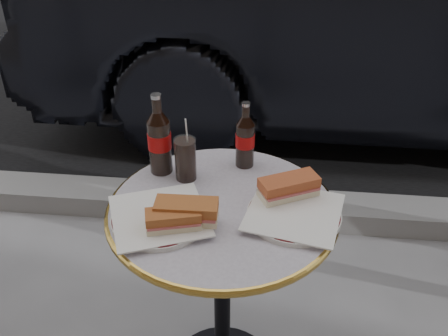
# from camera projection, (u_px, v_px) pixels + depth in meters

# --- Properties ---
(asphalt_road) EXTENTS (40.00, 8.00, 0.00)m
(asphalt_road) POSITION_uv_depth(u_px,v_px,m) (268.00, 2.00, 5.91)
(asphalt_road) COLOR black
(asphalt_road) RESTS_ON ground
(curb) EXTENTS (40.00, 0.20, 0.12)m
(curb) POSITION_uv_depth(u_px,v_px,m) (242.00, 207.00, 2.45)
(curb) COLOR gray
(curb) RESTS_ON ground
(bistro_table) EXTENTS (0.62, 0.62, 0.73)m
(bistro_table) POSITION_uv_depth(u_px,v_px,m) (222.00, 301.00, 1.53)
(bistro_table) COLOR #BAB2C4
(bistro_table) RESTS_ON ground
(plate_left) EXTENTS (0.30, 0.30, 0.01)m
(plate_left) POSITION_uv_depth(u_px,v_px,m) (159.00, 218.00, 1.28)
(plate_left) COLOR silver
(plate_left) RESTS_ON bistro_table
(plate_right) EXTENTS (0.32, 0.32, 0.01)m
(plate_right) POSITION_uv_depth(u_px,v_px,m) (294.00, 215.00, 1.29)
(plate_right) COLOR white
(plate_right) RESTS_ON bistro_table
(sandwich_left_a) EXTENTS (0.15, 0.10, 0.05)m
(sandwich_left_a) POSITION_uv_depth(u_px,v_px,m) (173.00, 221.00, 1.22)
(sandwich_left_a) COLOR #A8592A
(sandwich_left_a) RESTS_ON plate_left
(sandwich_left_b) EXTENTS (0.16, 0.08, 0.05)m
(sandwich_left_b) POSITION_uv_depth(u_px,v_px,m) (187.00, 212.00, 1.24)
(sandwich_left_b) COLOR #AB5C2B
(sandwich_left_b) RESTS_ON plate_left
(sandwich_right) EXTENTS (0.17, 0.14, 0.05)m
(sandwich_right) POSITION_uv_depth(u_px,v_px,m) (289.00, 188.00, 1.33)
(sandwich_right) COLOR #B1522D
(sandwich_right) RESTS_ON plate_right
(cola_bottle_left) EXTENTS (0.09, 0.09, 0.25)m
(cola_bottle_left) POSITION_uv_depth(u_px,v_px,m) (159.00, 134.00, 1.41)
(cola_bottle_left) COLOR black
(cola_bottle_left) RESTS_ON bistro_table
(cola_bottle_right) EXTENTS (0.07, 0.07, 0.21)m
(cola_bottle_right) POSITION_uv_depth(u_px,v_px,m) (245.00, 135.00, 1.45)
(cola_bottle_right) COLOR black
(cola_bottle_right) RESTS_ON bistro_table
(cola_glass) EXTENTS (0.08, 0.08, 0.13)m
(cola_glass) POSITION_uv_depth(u_px,v_px,m) (185.00, 159.00, 1.41)
(cola_glass) COLOR black
(cola_glass) RESTS_ON bistro_table
(parked_car) EXTENTS (1.68, 4.76, 1.56)m
(parked_car) POSITION_uv_depth(u_px,v_px,m) (437.00, 0.00, 2.95)
(parked_car) COLOR black
(parked_car) RESTS_ON ground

